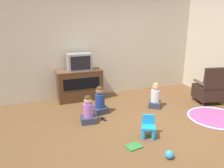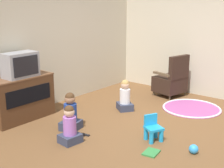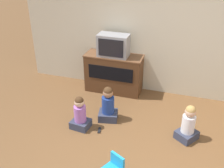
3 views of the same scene
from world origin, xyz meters
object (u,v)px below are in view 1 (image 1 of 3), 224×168
Objects in this scene: black_armchair at (210,89)px; remote_control at (104,119)px; child_watching_left at (88,111)px; toy_ball at (169,154)px; yellow_kid_chair at (148,128)px; television at (79,62)px; child_watching_right at (155,96)px; tv_cabinet at (80,85)px; child_watching_center at (100,102)px; book at (134,147)px.

remote_control is (-2.79, 0.00, -0.35)m from black_armchair.
child_watching_left is 4.45× the size of toy_ball.
black_armchair is at bearing 6.09° from child_watching_left.
child_watching_left is (-0.87, 0.92, 0.08)m from yellow_kid_chair.
television reaches higher than child_watching_right.
tv_cabinet is 1.22× the size of black_armchair.
toy_ball is (0.71, -2.96, -0.94)m from television.
child_watching_center reaches higher than toy_ball.
yellow_kid_chair is at bearing -72.60° from tv_cabinet.
yellow_kid_chair is at bearing 34.01° from black_armchair.
remote_control is at bearing 6.65° from child_watching_left.
child_watching_center is at bearing -77.41° from television.
remote_control is (-0.53, 0.93, -0.16)m from yellow_kid_chair.
child_watching_left is at bearing 133.44° from child_watching_right.
tv_cabinet reaches higher than remote_control.
remote_control is at bearing 88.35° from book.
child_watching_left is at bearing -147.33° from child_watching_center.
tv_cabinet is 2.58m from book.
child_watching_left is at bearing 78.48° from remote_control.
tv_cabinet is 3.28m from black_armchair.
toy_ball is 0.60m from book.
child_watching_left is at bearing 103.80° from book.
book is at bearing -61.39° from child_watching_left.
child_watching_center is at bearing 120.26° from child_watching_right.
child_watching_right is 3.92× the size of remote_control.
television is at bearing 103.43° from toy_ball.
child_watching_center reaches higher than child_watching_left.
black_armchair is 1.55× the size of child_watching_right.
toy_ball is 0.49× the size of book.
tv_cabinet is 2.43m from yellow_kid_chair.
tv_cabinet is 1.40m from child_watching_left.
yellow_kid_chair is at bearing -72.36° from television.
toy_ball is (0.85, -1.61, -0.19)m from child_watching_left.
child_watching_left is 1.83m from toy_ball.
child_watching_left is 0.93× the size of child_watching_center.
television is 0.63× the size of black_armchair.
black_armchair is 2.40× the size of yellow_kid_chair.
toy_ball is (0.71, -2.99, -0.34)m from tv_cabinet.
tv_cabinet is 1.81× the size of child_watching_center.
television is 1.25m from child_watching_center.
tv_cabinet is 1.45m from remote_control.
tv_cabinet reaches higher than toy_ball.
book is (0.48, -1.14, -0.24)m from child_watching_left.
child_watching_center is 4.79× the size of toy_ball.
black_armchair reaches higher than child_watching_center.
book is at bearing -123.78° from yellow_kid_chair.
television is 2.06m from child_watching_right.
television reaches higher than black_armchair.
book reaches higher than remote_control.
child_watching_center is (0.22, -0.99, -0.73)m from television.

